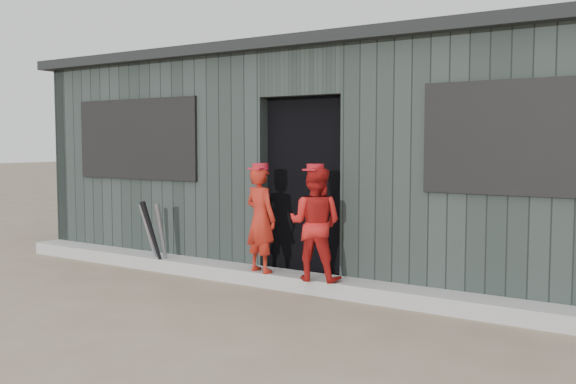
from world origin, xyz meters
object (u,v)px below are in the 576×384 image
Objects in this scene: bat_mid at (162,237)px; player_red_right at (315,224)px; dugout at (363,160)px; player_grey_back at (333,220)px; bat_left at (150,236)px; bat_right at (153,237)px; player_red_left at (261,219)px.

player_red_right reaches higher than bat_mid.
player_grey_back is at bearing -79.84° from dugout.
bat_left is 0.10× the size of dugout.
player_red_right is at bearing -77.67° from dugout.
dugout is (1.69, 1.81, 0.88)m from bat_mid.
player_red_left is at bearing 6.03° from bat_right.
player_red_left is 0.69m from player_red_right.
bat_left is 2.30m from player_red_right.
bat_right is at bearing -8.13° from player_red_right.
player_red_left reaches higher than bat_left.
bat_left is 2.76m from dugout.
bat_right reaches higher than bat_left.
player_red_left reaches higher than bat_mid.
bat_left is at bearing 16.28° from player_grey_back.
player_grey_back is 0.16× the size of dugout.
bat_left is 0.19m from bat_mid.
player_grey_back is (1.91, 0.81, 0.24)m from bat_right.
bat_left is at bearing -177.94° from bat_mid.
bat_left is 2.21m from player_grey_back.
bat_mid is at bearing 17.77° from player_grey_back.
player_red_left is 0.84× the size of player_grey_back.
player_red_right is at bearing -169.13° from player_red_left.
player_red_right is at bearing 3.06° from bat_right.
player_red_right is 0.84× the size of player_grey_back.
player_red_left is 1.90m from dugout.
bat_left is 1.62m from player_red_left.
bat_right is 0.78× the size of player_red_left.
bat_left is 1.00× the size of bat_mid.
dugout is (0.29, 1.79, 0.58)m from player_red_left.
player_grey_back is 1.30m from dugout.
bat_mid is at bearing -133.03° from dugout.
player_red_left is at bearing 51.42° from player_grey_back.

